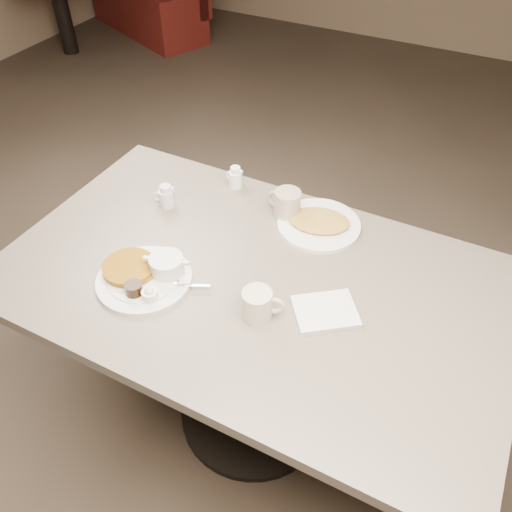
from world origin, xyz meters
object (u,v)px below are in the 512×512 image
at_px(creamer_right, 235,178).
at_px(diner_table, 253,315).
at_px(main_plate, 146,274).
at_px(creamer_left, 166,197).
at_px(hash_plate, 319,223).
at_px(coffee_mug_near, 258,304).
at_px(coffee_mug_far, 287,204).

bearing_deg(creamer_right, diner_table, -54.87).
relative_size(main_plate, creamer_left, 4.58).
distance_m(creamer_left, hash_plate, 0.52).
distance_m(diner_table, main_plate, 0.36).
relative_size(coffee_mug_near, creamer_left, 1.57).
relative_size(diner_table, coffee_mug_far, 11.46).
relative_size(coffee_mug_near, coffee_mug_far, 0.96).
xyz_separation_m(coffee_mug_near, creamer_right, (-0.35, 0.50, -0.01)).
bearing_deg(coffee_mug_near, hash_plate, 89.69).
distance_m(coffee_mug_near, coffee_mug_far, 0.45).
xyz_separation_m(diner_table, coffee_mug_far, (-0.03, 0.31, 0.22)).
distance_m(diner_table, creamer_left, 0.50).
bearing_deg(creamer_right, hash_plate, -11.91).
height_order(diner_table, creamer_right, creamer_right).
bearing_deg(creamer_right, coffee_mug_far, -17.62).
height_order(diner_table, hash_plate, hash_plate).
distance_m(coffee_mug_near, hash_plate, 0.43).
bearing_deg(coffee_mug_near, coffee_mug_far, 104.99).
relative_size(main_plate, coffee_mug_near, 2.92).
height_order(diner_table, coffee_mug_far, coffee_mug_far).
bearing_deg(coffee_mug_far, main_plate, -117.56).
xyz_separation_m(diner_table, coffee_mug_near, (0.08, -0.12, 0.22)).
bearing_deg(coffee_mug_near, diner_table, 123.09).
height_order(diner_table, creamer_left, creamer_left).
bearing_deg(coffee_mug_far, creamer_right, 162.38).
relative_size(coffee_mug_near, hash_plate, 0.38).
relative_size(diner_table, main_plate, 4.09).
bearing_deg(coffee_mug_far, diner_table, -83.58).
bearing_deg(diner_table, main_plate, -151.31).
relative_size(creamer_left, creamer_right, 1.00).
bearing_deg(coffee_mug_near, creamer_right, 124.64).
bearing_deg(creamer_left, coffee_mug_near, -30.73).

